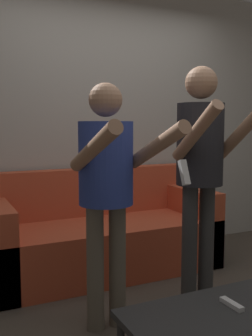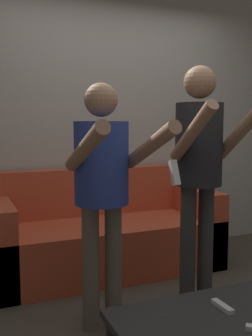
{
  "view_description": "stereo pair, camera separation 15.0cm",
  "coord_description": "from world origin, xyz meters",
  "px_view_note": "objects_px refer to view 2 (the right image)",
  "views": [
    {
      "loc": [
        -1.48,
        -2.11,
        1.31
      ],
      "look_at": [
        -0.2,
        0.59,
        0.97
      ],
      "focal_mm": 42.0,
      "sensor_mm": 36.0,
      "label": 1
    },
    {
      "loc": [
        -1.35,
        -2.17,
        1.31
      ],
      "look_at": [
        -0.2,
        0.59,
        0.97
      ],
      "focal_mm": 42.0,
      "sensor_mm": 36.0,
      "label": 2
    }
  ],
  "objects_px": {
    "person_standing_left": "(103,178)",
    "remote_far": "(222,306)",
    "person_standing_right": "(200,160)",
    "couch": "(105,236)",
    "coffee_table": "(219,321)"
  },
  "relations": [
    {
      "from": "couch",
      "to": "coffee_table",
      "type": "bearing_deg",
      "value": -90.48
    },
    {
      "from": "person_standing_left",
      "to": "remote_far",
      "type": "distance_m",
      "value": 1.01
    },
    {
      "from": "person_standing_right",
      "to": "coffee_table",
      "type": "bearing_deg",
      "value": -115.73
    },
    {
      "from": "person_standing_left",
      "to": "coffee_table",
      "type": "height_order",
      "value": "person_standing_left"
    },
    {
      "from": "person_standing_right",
      "to": "couch",
      "type": "bearing_deg",
      "value": 110.11
    },
    {
      "from": "person_standing_right",
      "to": "coffee_table",
      "type": "relative_size",
      "value": 1.61
    },
    {
      "from": "person_standing_right",
      "to": "coffee_table",
      "type": "xyz_separation_m",
      "value": [
        -0.37,
        -0.77,
        -0.73
      ]
    },
    {
      "from": "person_standing_left",
      "to": "person_standing_right",
      "type": "xyz_separation_m",
      "value": [
        0.71,
        0.01,
        0.09
      ]
    },
    {
      "from": "couch",
      "to": "remote_far",
      "type": "height_order",
      "value": "couch"
    },
    {
      "from": "person_standing_left",
      "to": "remote_far",
      "type": "height_order",
      "value": "person_standing_left"
    },
    {
      "from": "couch",
      "to": "person_standing_right",
      "type": "bearing_deg",
      "value": -69.89
    },
    {
      "from": "couch",
      "to": "coffee_table",
      "type": "relative_size",
      "value": 1.91
    },
    {
      "from": "couch",
      "to": "person_standing_left",
      "type": "relative_size",
      "value": 1.29
    },
    {
      "from": "person_standing_right",
      "to": "remote_far",
      "type": "height_order",
      "value": "person_standing_right"
    },
    {
      "from": "couch",
      "to": "remote_far",
      "type": "distance_m",
      "value": 1.69
    }
  ]
}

